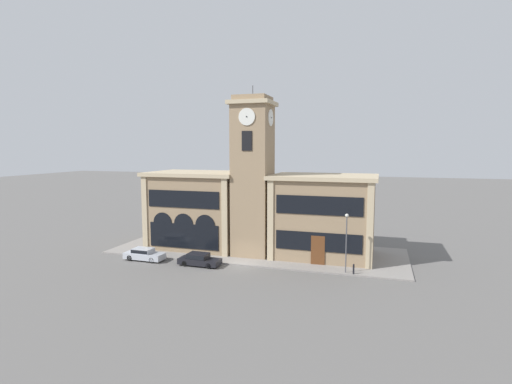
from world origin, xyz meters
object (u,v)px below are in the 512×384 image
at_px(street_lamp, 346,234).
at_px(bollard, 354,269).
at_px(parked_car_near, 144,254).
at_px(parked_car_mid, 199,259).

distance_m(street_lamp, bollard, 3.55).
distance_m(parked_car_near, parked_car_mid, 6.95).
distance_m(parked_car_mid, bollard, 16.47).
height_order(street_lamp, bollard, street_lamp).
height_order(parked_car_mid, bollard, parked_car_mid).
bearing_deg(street_lamp, bollard, -17.85).
bearing_deg(bollard, street_lamp, 162.15).
distance_m(parked_car_near, bollard, 23.40).
xyz_separation_m(parked_car_near, street_lamp, (22.55, 1.74, 3.39)).
bearing_deg(bollard, parked_car_mid, -174.85).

